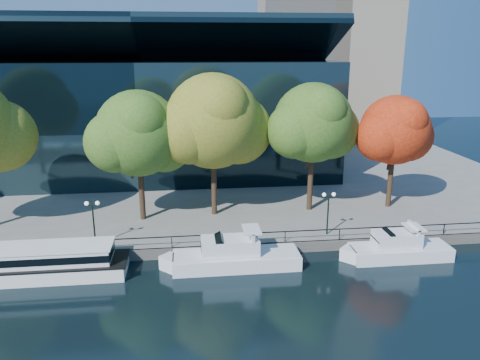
{
  "coord_description": "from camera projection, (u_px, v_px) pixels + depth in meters",
  "views": [
    {
      "loc": [
        1.47,
        -34.61,
        17.76
      ],
      "look_at": [
        6.52,
        8.0,
        5.48
      ],
      "focal_mm": 35.0,
      "sensor_mm": 36.0,
      "label": 1
    }
  ],
  "objects": [
    {
      "name": "convention_building",
      "position": [
        145.0,
        115.0,
        65.32
      ],
      "size": [
        50.0,
        24.57,
        21.43
      ],
      "color": "black",
      "rests_on": "ground"
    },
    {
      "name": "railing",
      "position": [
        172.0,
        237.0,
        40.33
      ],
      "size": [
        88.2,
        0.08,
        0.99
      ],
      "color": "black",
      "rests_on": "promenade"
    },
    {
      "name": "ground",
      "position": [
        172.0,
        275.0,
        37.76
      ],
      "size": [
        160.0,
        160.0,
        0.0
      ],
      "primitive_type": "plane",
      "color": "black",
      "rests_on": "ground"
    },
    {
      "name": "tree_3",
      "position": [
        215.0,
        123.0,
        46.04
      ],
      "size": [
        11.79,
        9.67,
        14.39
      ],
      "color": "black",
      "rests_on": "promenade"
    },
    {
      "name": "lamp_1",
      "position": [
        93.0,
        213.0,
        40.21
      ],
      "size": [
        1.26,
        0.36,
        4.03
      ],
      "color": "black",
      "rests_on": "promenade"
    },
    {
      "name": "cruiser_far",
      "position": [
        396.0,
        248.0,
        40.36
      ],
      "size": [
        9.68,
        2.68,
        3.16
      ],
      "color": "white",
      "rests_on": "ground"
    },
    {
      "name": "tree_4",
      "position": [
        314.0,
        125.0,
        47.49
      ],
      "size": [
        10.15,
        8.33,
        13.36
      ],
      "color": "black",
      "rests_on": "promenade"
    },
    {
      "name": "tree_2",
      "position": [
        140.0,
        135.0,
        44.87
      ],
      "size": [
        10.42,
        8.54,
        12.89
      ],
      "color": "black",
      "rests_on": "promenade"
    },
    {
      "name": "promenade",
      "position": [
        177.0,
        162.0,
        72.36
      ],
      "size": [
        90.0,
        67.08,
        1.0
      ],
      "color": "slate",
      "rests_on": "ground"
    },
    {
      "name": "cruiser_near",
      "position": [
        231.0,
        256.0,
        38.79
      ],
      "size": [
        11.67,
        3.01,
        3.38
      ],
      "color": "white",
      "rests_on": "ground"
    },
    {
      "name": "tour_boat",
      "position": [
        26.0,
        262.0,
        37.02
      ],
      "size": [
        16.42,
        3.66,
        3.12
      ],
      "color": "white",
      "rests_on": "ground"
    },
    {
      "name": "lamp_2",
      "position": [
        328.0,
        204.0,
        42.57
      ],
      "size": [
        1.26,
        0.36,
        4.03
      ],
      "color": "black",
      "rests_on": "promenade"
    },
    {
      "name": "tree_5",
      "position": [
        396.0,
        132.0,
        48.74
      ],
      "size": [
        9.07,
        7.44,
        12.0
      ],
      "color": "black",
      "rests_on": "promenade"
    }
  ]
}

